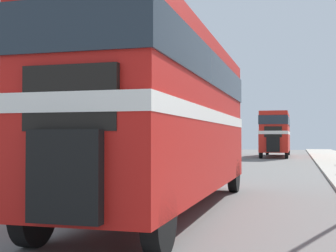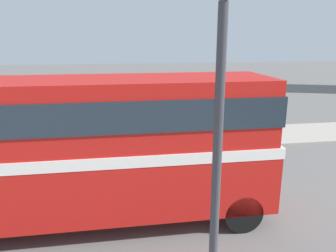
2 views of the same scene
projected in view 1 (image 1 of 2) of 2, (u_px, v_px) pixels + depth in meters
The scene contains 3 objects.
ground_plane at pixel (157, 202), 12.98m from camera, with size 120.00×120.00×0.00m, color slate.
double_decker_bus at pixel (168, 109), 11.60m from camera, with size 2.46×10.73×4.20m.
bus_distant at pixel (276, 131), 44.81m from camera, with size 2.48×11.21×4.12m.
Camera 1 is at (3.76, -12.48, 1.78)m, focal length 50.00 mm.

